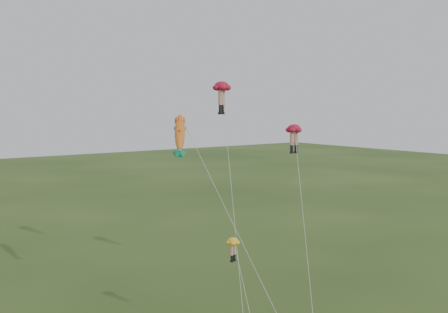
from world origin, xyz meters
TOP-DOWN VIEW (x-y plane):
  - legs_kite_red_high at (4.14, 10.04)m, footprint 7.09×12.29m
  - legs_kite_red_mid at (8.73, 5.57)m, footprint 7.52×10.27m
  - legs_kite_yellow at (-1.23, 1.14)m, footprint 1.26×4.19m
  - fish_kite at (-1.92, 7.11)m, footprint 4.90×10.60m

SIDE VIEW (x-z plane):
  - legs_kite_yellow at x=-1.23m, z-range 3.22..10.99m
  - legs_kite_red_mid at x=8.73m, z-range 6.92..22.31m
  - fish_kite at x=-1.92m, z-range 6.57..23.13m
  - legs_kite_red_high at x=4.14m, z-range 8.74..27.91m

